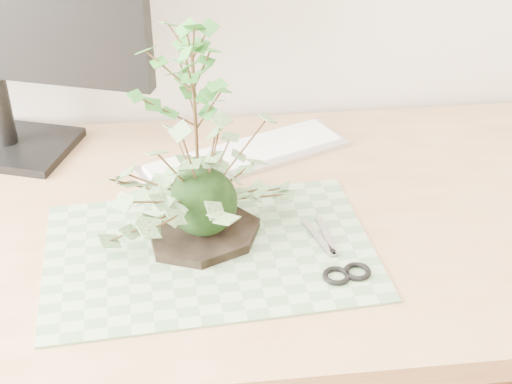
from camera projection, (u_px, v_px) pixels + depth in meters
desk at (204, 261)px, 1.18m from camera, size 1.60×0.70×0.74m
cutting_mat at (210, 251)px, 1.06m from camera, size 0.50×0.35×0.00m
stone_dish at (205, 234)px, 1.07m from camera, size 0.24×0.24×0.01m
ivy_kokedama at (202, 174)px, 1.02m from camera, size 0.38×0.38×0.20m
maple_kokedama at (193, 72)px, 1.05m from camera, size 0.22×0.22×0.32m
keyboard at (245, 155)px, 1.29m from camera, size 0.40×0.26×0.01m
scissors at (338, 265)px, 1.02m from camera, size 0.08×0.16×0.01m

